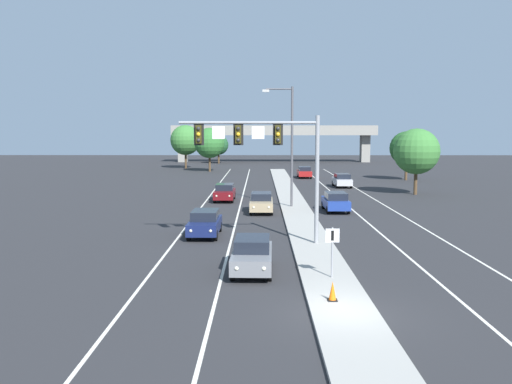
{
  "coord_description": "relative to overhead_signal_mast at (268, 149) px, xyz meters",
  "views": [
    {
      "loc": [
        -3.01,
        -18.92,
        6.48
      ],
      "look_at": [
        -3.2,
        10.55,
        3.2
      ],
      "focal_mm": 38.45,
      "sensor_mm": 36.0,
      "label": 1
    }
  ],
  "objects": [
    {
      "name": "tree_far_right_a",
      "position": [
        19.01,
        42.06,
        -1.29
      ],
      "size": [
        4.48,
        4.48,
        6.48
      ],
      "color": "#4C3823",
      "rests_on": "ground"
    },
    {
      "name": "overpass_bridge",
      "position": [
        2.54,
        84.96,
        0.27
      ],
      "size": [
        42.4,
        6.4,
        7.65
      ],
      "color": "gray",
      "rests_on": "ground"
    },
    {
      "name": "median_sign_post",
      "position": [
        2.69,
        -7.33,
        -3.93
      ],
      "size": [
        0.6,
        0.1,
        2.2
      ],
      "color": "gray",
      "rests_on": "median_island"
    },
    {
      "name": "traffic_cone_median_nose",
      "position": [
        2.28,
        -10.64,
        -5.0
      ],
      "size": [
        0.36,
        0.36,
        0.74
      ],
      "color": "black",
      "rests_on": "median_island"
    },
    {
      "name": "car_oncoming_darkred",
      "position": [
        -3.71,
        20.06,
        -4.69
      ],
      "size": [
        1.85,
        4.48,
        1.58
      ],
      "color": "#5B0F14",
      "rests_on": "ground"
    },
    {
      "name": "car_receding_silver",
      "position": [
        9.13,
        32.83,
        -4.69
      ],
      "size": [
        1.86,
        4.48,
        1.58
      ],
      "color": "#B7B7BC",
      "rests_on": "ground"
    },
    {
      "name": "median_island",
      "position": [
        2.54,
        6.28,
        -5.44
      ],
      "size": [
        2.4,
        110.0,
        0.15
      ],
      "primitive_type": "cube",
      "color": "#9E9B93",
      "rests_on": "ground"
    },
    {
      "name": "car_oncoming_tan",
      "position": [
        -0.32,
        12.8,
        -4.69
      ],
      "size": [
        1.85,
        4.48,
        1.58
      ],
      "color": "tan",
      "rests_on": "ground"
    },
    {
      "name": "lane_stripe_receding_center",
      "position": [
        7.24,
        13.28,
        -5.51
      ],
      "size": [
        0.14,
        100.0,
        0.01
      ],
      "primitive_type": "cube",
      "color": "silver",
      "rests_on": "ground"
    },
    {
      "name": "tree_far_left_c",
      "position": [
        -8.49,
        57.38,
        -0.92
      ],
      "size": [
        4.86,
        4.86,
        7.03
      ],
      "color": "#4C3823",
      "rests_on": "ground"
    },
    {
      "name": "street_lamp_median",
      "position": [
        2.03,
        15.36,
        0.28
      ],
      "size": [
        2.58,
        0.28,
        10.0
      ],
      "color": "#4C4C51",
      "rests_on": "median_island"
    },
    {
      "name": "tree_far_right_b",
      "position": [
        15.54,
        25.34,
        -1.1
      ],
      "size": [
        4.67,
        4.67,
        6.76
      ],
      "color": "#4C3823",
      "rests_on": "ground"
    },
    {
      "name": "car_receding_red",
      "position": [
        5.79,
        45.51,
        -4.69
      ],
      "size": [
        1.83,
        4.47,
        1.58
      ],
      "color": "maroon",
      "rests_on": "ground"
    },
    {
      "name": "car_oncoming_grey",
      "position": [
        -0.8,
        -5.83,
        -4.69
      ],
      "size": [
        1.91,
        4.51,
        1.58
      ],
      "color": "slate",
      "rests_on": "ground"
    },
    {
      "name": "tree_far_left_b",
      "position": [
        -8.68,
        79.42,
        -1.79
      ],
      "size": [
        3.95,
        3.95,
        5.71
      ],
      "color": "#4C3823",
      "rests_on": "ground"
    },
    {
      "name": "overhead_signal_mast",
      "position": [
        0.0,
        0.0,
        0.0
      ],
      "size": [
        7.84,
        0.44,
        7.2
      ],
      "color": "gray",
      "rests_on": "median_island"
    },
    {
      "name": "car_oncoming_navy",
      "position": [
        -3.85,
        2.91,
        -4.69
      ],
      "size": [
        1.86,
        4.49,
        1.58
      ],
      "color": "#141E4C",
      "rests_on": "ground"
    },
    {
      "name": "edge_stripe_left",
      "position": [
        -5.46,
        13.28,
        -5.51
      ],
      "size": [
        0.14,
        100.0,
        0.01
      ],
      "primitive_type": "cube",
      "color": "silver",
      "rests_on": "ground"
    },
    {
      "name": "tree_far_left_a",
      "position": [
        -13.36,
        64.86,
        -0.58
      ],
      "size": [
        5.22,
        5.22,
        7.55
      ],
      "color": "#4C3823",
      "rests_on": "ground"
    },
    {
      "name": "car_receding_blue",
      "position": [
        5.7,
        13.39,
        -4.69
      ],
      "size": [
        1.86,
        4.49,
        1.58
      ],
      "color": "navy",
      "rests_on": "ground"
    },
    {
      "name": "ground_plane",
      "position": [
        2.54,
        -11.72,
        -5.51
      ],
      "size": [
        260.0,
        260.0,
        0.0
      ],
      "primitive_type": "plane",
      "color": "#28282B"
    },
    {
      "name": "lane_stripe_oncoming_center",
      "position": [
        -2.16,
        13.28,
        -5.51
      ],
      "size": [
        0.14,
        100.0,
        0.01
      ],
      "primitive_type": "cube",
      "color": "silver",
      "rests_on": "ground"
    },
    {
      "name": "edge_stripe_right",
      "position": [
        10.54,
        13.28,
        -5.51
      ],
      "size": [
        0.14,
        100.0,
        0.01
      ],
      "primitive_type": "cube",
      "color": "silver",
      "rests_on": "ground"
    }
  ]
}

